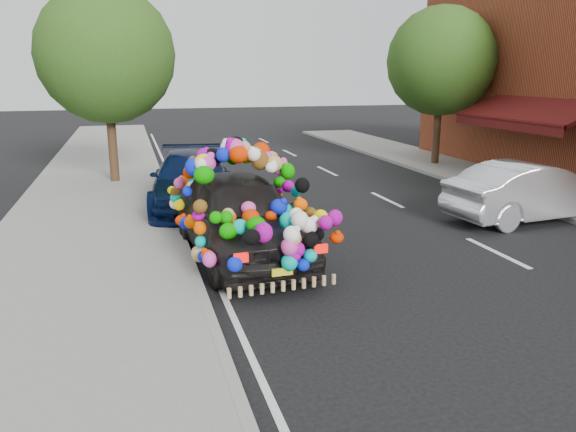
# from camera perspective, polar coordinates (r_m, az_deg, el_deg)

# --- Properties ---
(ground) EXTENTS (100.00, 100.00, 0.00)m
(ground) POSITION_cam_1_polar(r_m,az_deg,el_deg) (10.28, 3.88, -5.45)
(ground) COLOR black
(ground) RESTS_ON ground
(sidewalk) EXTENTS (4.00, 60.00, 0.12)m
(sidewalk) POSITION_cam_1_polar(r_m,az_deg,el_deg) (9.76, -20.83, -7.10)
(sidewalk) COLOR gray
(sidewalk) RESTS_ON ground
(kerb) EXTENTS (0.15, 60.00, 0.13)m
(kerb) POSITION_cam_1_polar(r_m,az_deg,el_deg) (9.75, -9.32, -6.30)
(kerb) COLOR gray
(kerb) RESTS_ON ground
(footpath_far) EXTENTS (3.00, 40.00, 0.12)m
(footpath_far) POSITION_cam_1_polar(r_m,az_deg,el_deg) (17.03, 27.12, 1.17)
(footpath_far) COLOR gray
(footpath_far) RESTS_ON ground
(lane_markings) EXTENTS (6.00, 50.00, 0.01)m
(lane_markings) POSITION_cam_1_polar(r_m,az_deg,el_deg) (11.93, 20.43, -3.49)
(lane_markings) COLOR silver
(lane_markings) RESTS_ON ground
(tree_near_sidewalk) EXTENTS (4.20, 4.20, 6.13)m
(tree_near_sidewalk) POSITION_cam_1_polar(r_m,az_deg,el_deg) (18.61, -18.04, 15.34)
(tree_near_sidewalk) COLOR #332114
(tree_near_sidewalk) RESTS_ON ground
(tree_far_b) EXTENTS (4.00, 4.00, 5.90)m
(tree_far_b) POSITION_cam_1_polar(r_m,az_deg,el_deg) (22.19, 15.30, 14.91)
(tree_far_b) COLOR #332114
(tree_far_b) RESTS_ON ground
(plush_art_car) EXTENTS (2.66, 5.13, 2.28)m
(plush_art_car) POSITION_cam_1_polar(r_m,az_deg,el_deg) (10.76, -4.95, 1.94)
(plush_art_car) COLOR black
(plush_art_car) RESTS_ON ground
(navy_sedan) EXTENTS (2.62, 5.22, 1.45)m
(navy_sedan) POSITION_cam_1_polar(r_m,az_deg,el_deg) (14.99, -9.77, 3.56)
(navy_sedan) COLOR #041031
(navy_sedan) RESTS_ON ground
(silver_hatchback) EXTENTS (4.43, 1.95, 1.42)m
(silver_hatchback) POSITION_cam_1_polar(r_m,az_deg,el_deg) (14.70, 23.50, 2.29)
(silver_hatchback) COLOR silver
(silver_hatchback) RESTS_ON ground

